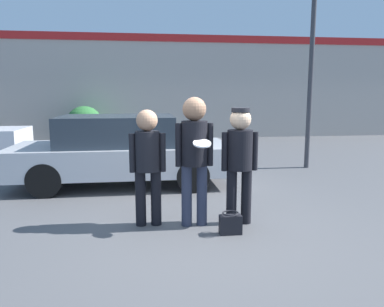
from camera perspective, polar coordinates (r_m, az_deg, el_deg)
ground_plane at (r=5.41m, az=0.78°, el=-11.28°), size 56.00×56.00×0.00m
storefront_building at (r=15.94m, az=-5.07°, el=10.12°), size 24.00×0.22×4.30m
person_left at (r=5.32m, az=-6.78°, el=-0.65°), size 0.51×0.34×1.67m
person_middle_with_frisbee at (r=5.25m, az=0.37°, el=0.76°), size 0.54×0.56×1.84m
person_right at (r=5.38m, az=7.29°, el=-0.20°), size 0.53×0.36×1.69m
parked_car_near at (r=7.92m, az=-10.80°, el=0.50°), size 4.42×1.93×1.44m
street_lamp at (r=10.20m, az=19.53°, el=18.17°), size 1.56×0.35×5.78m
shrub at (r=15.23m, az=-16.05°, el=4.31°), size 1.42×1.42×1.42m
handbag at (r=5.17m, az=5.89°, el=-10.59°), size 0.30×0.23×0.30m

